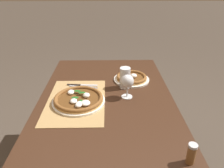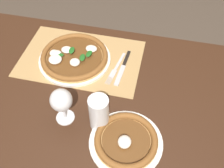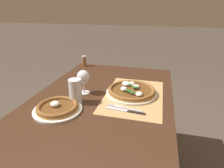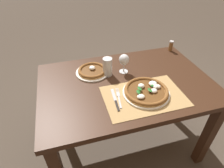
{
  "view_description": "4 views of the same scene",
  "coord_description": "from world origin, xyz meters",
  "px_view_note": "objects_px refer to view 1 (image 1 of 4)",
  "views": [
    {
      "loc": [
        1.22,
        0.01,
        1.45
      ],
      "look_at": [
        -0.09,
        0.04,
        0.78
      ],
      "focal_mm": 35.0,
      "sensor_mm": 36.0,
      "label": 1
    },
    {
      "loc": [
        -0.27,
        0.62,
        1.58
      ],
      "look_at": [
        -0.13,
        -0.0,
        0.82
      ],
      "focal_mm": 42.0,
      "sensor_mm": 36.0,
      "label": 2
    },
    {
      "loc": [
        -0.99,
        -0.32,
        1.27
      ],
      "look_at": [
        -0.01,
        -0.06,
        0.84
      ],
      "focal_mm": 30.0,
      "sensor_mm": 36.0,
      "label": 3
    },
    {
      "loc": [
        -0.41,
        -1.04,
        1.58
      ],
      "look_at": [
        -0.13,
        -0.08,
        0.8
      ],
      "focal_mm": 30.0,
      "sensor_mm": 36.0,
      "label": 4
    }
  ],
  "objects_px": {
    "fork": "(84,87)",
    "knife": "(82,85)",
    "pizza_far": "(132,78)",
    "pint_glass": "(125,78)",
    "wine_glass": "(127,82)",
    "pepper_shaker": "(191,154)",
    "pizza_near": "(79,99)"
  },
  "relations": [
    {
      "from": "fork",
      "to": "pizza_far",
      "type": "bearing_deg",
      "value": 107.87
    },
    {
      "from": "pizza_far",
      "to": "pint_glass",
      "type": "bearing_deg",
      "value": -27.68
    },
    {
      "from": "pizza_far",
      "to": "pepper_shaker",
      "type": "height_order",
      "value": "pepper_shaker"
    },
    {
      "from": "fork",
      "to": "pint_glass",
      "type": "bearing_deg",
      "value": 90.06
    },
    {
      "from": "pint_glass",
      "to": "fork",
      "type": "xyz_separation_m",
      "value": [
        0.0,
        -0.29,
        -0.06
      ]
    },
    {
      "from": "wine_glass",
      "to": "fork",
      "type": "xyz_separation_m",
      "value": [
        -0.13,
        -0.29,
        -0.1
      ]
    },
    {
      "from": "pint_glass",
      "to": "knife",
      "type": "relative_size",
      "value": 0.67
    },
    {
      "from": "pizza_far",
      "to": "pizza_near",
      "type": "bearing_deg",
      "value": -49.11
    },
    {
      "from": "pizza_near",
      "to": "pepper_shaker",
      "type": "distance_m",
      "value": 0.71
    },
    {
      "from": "pint_glass",
      "to": "pepper_shaker",
      "type": "distance_m",
      "value": 0.71
    },
    {
      "from": "pizza_near",
      "to": "knife",
      "type": "relative_size",
      "value": 1.49
    },
    {
      "from": "wine_glass",
      "to": "pizza_near",
      "type": "bearing_deg",
      "value": -78.26
    },
    {
      "from": "fork",
      "to": "knife",
      "type": "height_order",
      "value": "knife"
    },
    {
      "from": "knife",
      "to": "pizza_far",
      "type": "bearing_deg",
      "value": 103.02
    },
    {
      "from": "pizza_far",
      "to": "wine_glass",
      "type": "distance_m",
      "value": 0.26
    },
    {
      "from": "pizza_near",
      "to": "pepper_shaker",
      "type": "bearing_deg",
      "value": 47.13
    },
    {
      "from": "knife",
      "to": "pepper_shaker",
      "type": "bearing_deg",
      "value": 36.42
    },
    {
      "from": "wine_glass",
      "to": "pint_glass",
      "type": "height_order",
      "value": "wine_glass"
    },
    {
      "from": "pizza_far",
      "to": "pepper_shaker",
      "type": "xyz_separation_m",
      "value": [
        0.79,
        0.17,
        0.03
      ]
    },
    {
      "from": "pizza_near",
      "to": "pizza_far",
      "type": "bearing_deg",
      "value": 130.89
    },
    {
      "from": "fork",
      "to": "knife",
      "type": "distance_m",
      "value": 0.03
    },
    {
      "from": "pizza_near",
      "to": "wine_glass",
      "type": "height_order",
      "value": "wine_glass"
    },
    {
      "from": "pepper_shaker",
      "to": "pizza_far",
      "type": "bearing_deg",
      "value": -168.08
    },
    {
      "from": "pizza_far",
      "to": "wine_glass",
      "type": "relative_size",
      "value": 1.67
    },
    {
      "from": "pizza_far",
      "to": "pepper_shaker",
      "type": "relative_size",
      "value": 2.68
    },
    {
      "from": "pizza_far",
      "to": "fork",
      "type": "relative_size",
      "value": 1.3
    },
    {
      "from": "pint_glass",
      "to": "pizza_near",
      "type": "bearing_deg",
      "value": -56.51
    },
    {
      "from": "fork",
      "to": "knife",
      "type": "relative_size",
      "value": 0.93
    },
    {
      "from": "pizza_far",
      "to": "knife",
      "type": "xyz_separation_m",
      "value": [
        0.08,
        -0.35,
        -0.01
      ]
    },
    {
      "from": "pepper_shaker",
      "to": "pint_glass",
      "type": "bearing_deg",
      "value": -161.68
    },
    {
      "from": "pizza_near",
      "to": "knife",
      "type": "distance_m",
      "value": 0.22
    },
    {
      "from": "pizza_far",
      "to": "wine_glass",
      "type": "bearing_deg",
      "value": -12.45
    }
  ]
}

